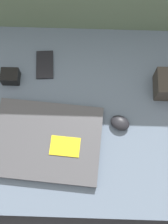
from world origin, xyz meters
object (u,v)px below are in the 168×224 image
object	(u,v)px
computer_mouse	(120,123)
charger_brick	(10,77)
laptop	(47,141)
phone_silver	(45,65)

from	to	relation	value
computer_mouse	charger_brick	bearing A→B (deg)	-177.99
laptop	phone_silver	world-z (taller)	laptop
computer_mouse	charger_brick	distance (m)	0.39
laptop	phone_silver	bearing A→B (deg)	100.20
laptop	charger_brick	distance (m)	0.25
computer_mouse	charger_brick	xyz separation A→B (m)	(-0.36, 0.15, 0.01)
laptop	computer_mouse	xyz separation A→B (m)	(0.22, 0.07, 0.00)
phone_silver	charger_brick	distance (m)	0.12
laptop	phone_silver	distance (m)	0.27
computer_mouse	phone_silver	bearing A→B (deg)	165.61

